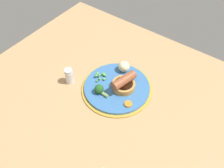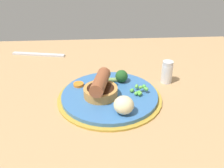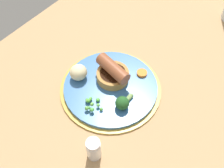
# 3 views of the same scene
# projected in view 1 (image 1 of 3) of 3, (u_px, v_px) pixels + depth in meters

# --- Properties ---
(dining_table) EXTENTS (1.10, 0.80, 0.03)m
(dining_table) POSITION_uv_depth(u_px,v_px,m) (125.00, 106.00, 0.86)
(dining_table) COLOR tan
(dining_table) RESTS_ON ground
(dinner_plate) EXTENTS (0.25, 0.25, 0.01)m
(dinner_plate) POSITION_uv_depth(u_px,v_px,m) (117.00, 88.00, 0.89)
(dinner_plate) COLOR #B79333
(dinner_plate) RESTS_ON dining_table
(sausage_pudding) EXTENTS (0.08, 0.10, 0.05)m
(sausage_pudding) POSITION_uv_depth(u_px,v_px,m) (124.00, 83.00, 0.86)
(sausage_pudding) COLOR #BC8442
(sausage_pudding) RESTS_ON dinner_plate
(pea_pile) EXTENTS (0.04, 0.05, 0.02)m
(pea_pile) POSITION_uv_depth(u_px,v_px,m) (101.00, 76.00, 0.91)
(pea_pile) COLOR #5FAF41
(pea_pile) RESTS_ON dinner_plate
(broccoli_floret_near) EXTENTS (0.05, 0.03, 0.03)m
(broccoli_floret_near) POSITION_uv_depth(u_px,v_px,m) (100.00, 90.00, 0.85)
(broccoli_floret_near) COLOR #235623
(broccoli_floret_near) RESTS_ON dinner_plate
(potato_chunk_0) EXTENTS (0.06, 0.05, 0.04)m
(potato_chunk_0) POSITION_uv_depth(u_px,v_px,m) (124.00, 66.00, 0.92)
(potato_chunk_0) COLOR beige
(potato_chunk_0) RESTS_ON dinner_plate
(carrot_slice_0) EXTENTS (0.03, 0.03, 0.01)m
(carrot_slice_0) POSITION_uv_depth(u_px,v_px,m) (128.00, 104.00, 0.83)
(carrot_slice_0) COLOR orange
(carrot_slice_0) RESTS_ON dinner_plate
(salt_shaker) EXTENTS (0.03, 0.03, 0.06)m
(salt_shaker) POSITION_uv_depth(u_px,v_px,m) (69.00, 76.00, 0.89)
(salt_shaker) COLOR silver
(salt_shaker) RESTS_ON dining_table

